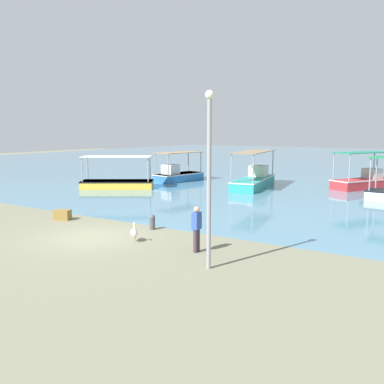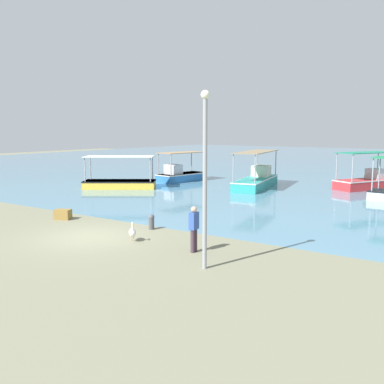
{
  "view_description": "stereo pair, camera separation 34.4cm",
  "coord_description": "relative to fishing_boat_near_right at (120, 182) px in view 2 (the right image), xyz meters",
  "views": [
    {
      "loc": [
        12.89,
        -12.28,
        4.44
      ],
      "look_at": [
        1.44,
        5.63,
        1.31
      ],
      "focal_mm": 40.0,
      "sensor_mm": 36.0,
      "label": 1
    },
    {
      "loc": [
        13.18,
        -12.09,
        4.44
      ],
      "look_at": [
        1.44,
        5.63,
        1.31
      ],
      "focal_mm": 40.0,
      "sensor_mm": 36.0,
      "label": 2
    }
  ],
  "objects": [
    {
      "name": "fishing_boat_near_right",
      "position": [
        0.0,
        0.0,
        0.0
      ],
      "size": [
        5.59,
        4.63,
        2.43
      ],
      "color": "gold",
      "rests_on": "harbor_water"
    },
    {
      "name": "cargo_crate",
      "position": [
        5.5,
        -9.99,
        -0.23
      ],
      "size": [
        0.89,
        0.72,
        0.49
      ],
      "primitive_type": "cube",
      "rotation": [
        0.0,
        0.0,
        0.37
      ],
      "color": "olive",
      "rests_on": "ground"
    },
    {
      "name": "mooring_bollard",
      "position": [
        10.52,
        -9.24,
        -0.12
      ],
      "size": [
        0.27,
        0.27,
        0.68
      ],
      "color": "#47474C",
      "rests_on": "ground"
    },
    {
      "name": "pelican",
      "position": [
        11.18,
        -11.26,
        -0.1
      ],
      "size": [
        0.65,
        0.64,
        0.8
      ],
      "color": "#E0997A",
      "rests_on": "ground"
    },
    {
      "name": "fishing_boat_outer",
      "position": [
        8.49,
        6.1,
        0.15
      ],
      "size": [
        2.99,
        6.99,
        2.77
      ],
      "color": "teal",
      "rests_on": "harbor_water"
    },
    {
      "name": "lamp_post",
      "position": [
        15.37,
        -12.55,
        2.69
      ],
      "size": [
        0.28,
        0.28,
        5.62
      ],
      "color": "gray",
      "rests_on": "ground"
    },
    {
      "name": "ground",
      "position": [
        9.18,
        -11.72,
        -0.48
      ],
      "size": [
        120.0,
        120.0,
        0.0
      ],
      "primitive_type": "plane",
      "color": "#73745A"
    },
    {
      "name": "fishing_boat_far_left",
      "position": [
        1.35,
        6.1,
        0.12
      ],
      "size": [
        2.59,
        4.79,
        2.49
      ],
      "color": "#2D6DB4",
      "rests_on": "harbor_water"
    },
    {
      "name": "fishing_boat_far_right",
      "position": [
        15.68,
        9.9,
        0.13
      ],
      "size": [
        3.95,
        5.12,
        2.75
      ],
      "color": "red",
      "rests_on": "harbor_water"
    },
    {
      "name": "fisherman_standing",
      "position": [
        14.06,
        -11.17,
        0.43
      ],
      "size": [
        0.25,
        0.42,
        1.69
      ],
      "color": "#43303D",
      "rests_on": "ground"
    },
    {
      "name": "harbor_water",
      "position": [
        9.18,
        36.28,
        -0.48
      ],
      "size": [
        110.0,
        90.0,
        0.0
      ],
      "primitive_type": "cube",
      "color": "teal",
      "rests_on": "ground"
    }
  ]
}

